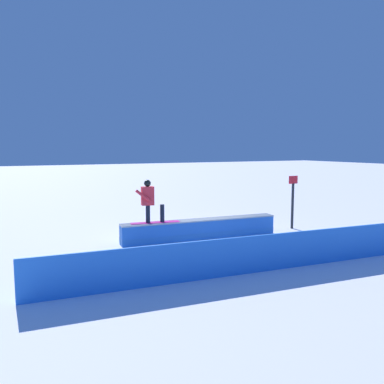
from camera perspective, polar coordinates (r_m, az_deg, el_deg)
name	(u,v)px	position (r m, az deg, el deg)	size (l,w,h in m)	color
ground_plane	(201,239)	(13.51, 1.31, -6.82)	(120.00, 120.00, 0.00)	white
grind_box	(201,230)	(13.44, 1.31, -5.55)	(5.56, 0.99, 0.68)	blue
snowboarder	(150,200)	(12.68, -6.22, -1.17)	(1.62, 0.57, 1.41)	#C81B8A
safety_fence	(272,252)	(10.24, 11.64, -8.60)	(11.96, 0.06, 0.94)	#2A7AEB
trail_marker	(293,200)	(15.48, 14.48, -1.21)	(0.40, 0.10, 2.04)	#262628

